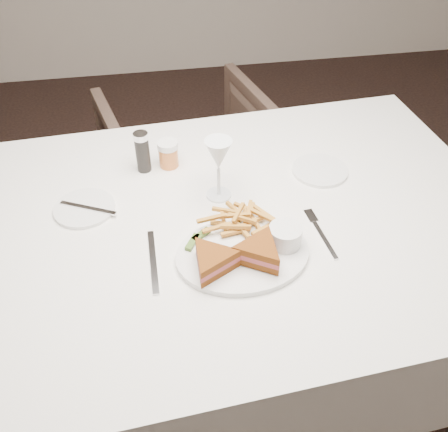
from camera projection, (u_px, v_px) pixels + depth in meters
name	position (u px, v px, depth m)	size (l,w,h in m)	color
ground	(286.00, 364.00, 1.82)	(5.00, 5.00, 0.00)	black
table	(221.00, 309.00, 1.54)	(1.52, 1.01, 0.75)	white
chair_far	(192.00, 162.00, 2.17)	(0.67, 0.63, 0.69)	#49362C
table_setting	(228.00, 219.00, 1.23)	(0.82, 0.58, 0.18)	white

